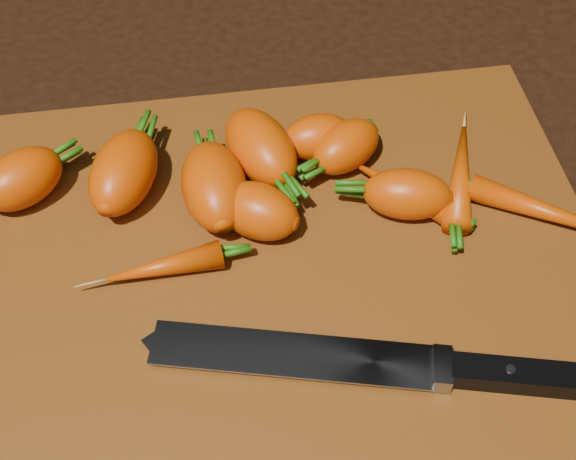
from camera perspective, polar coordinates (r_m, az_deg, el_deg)
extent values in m
cube|color=black|center=(0.66, 0.13, -2.60)|extent=(2.00, 2.00, 0.01)
cube|color=brown|center=(0.65, 0.13, -2.02)|extent=(0.50, 0.40, 0.01)
ellipsoid|color=#D64605|center=(0.70, -18.40, 3.47)|extent=(0.09, 0.08, 0.05)
ellipsoid|color=#D64605|center=(0.64, -2.14, 1.36)|extent=(0.08, 0.07, 0.05)
ellipsoid|color=#D64605|center=(0.68, -1.96, 5.88)|extent=(0.08, 0.10, 0.05)
ellipsoid|color=#D64605|center=(0.66, -5.28, 3.11)|extent=(0.06, 0.09, 0.05)
ellipsoid|color=#D64605|center=(0.69, 4.14, 5.95)|extent=(0.08, 0.07, 0.04)
ellipsoid|color=#D64605|center=(0.70, 2.09, 6.63)|extent=(0.07, 0.05, 0.04)
ellipsoid|color=#D64605|center=(0.66, 8.47, 2.53)|extent=(0.08, 0.06, 0.04)
ellipsoid|color=#D64605|center=(0.70, 12.16, 3.87)|extent=(0.06, 0.12, 0.02)
ellipsoid|color=#D64605|center=(0.69, 18.08, 1.18)|extent=(0.12, 0.09, 0.02)
ellipsoid|color=#D64605|center=(0.68, 8.09, 2.93)|extent=(0.08, 0.08, 0.02)
ellipsoid|color=#D64605|center=(0.68, -11.61, 4.06)|extent=(0.08, 0.10, 0.05)
ellipsoid|color=#D64605|center=(0.63, -8.78, -2.60)|extent=(0.09, 0.03, 0.02)
cube|color=gray|center=(0.59, -9.63, -7.85)|extent=(0.21, 0.09, 0.00)
cube|color=gray|center=(0.58, 0.81, -8.92)|extent=(0.02, 0.03, 0.01)
cube|color=black|center=(0.58, 7.16, -9.43)|extent=(0.12, 0.05, 0.02)
cylinder|color=#B2B2B7|center=(0.57, 5.49, -8.89)|extent=(0.01, 0.01, 0.00)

